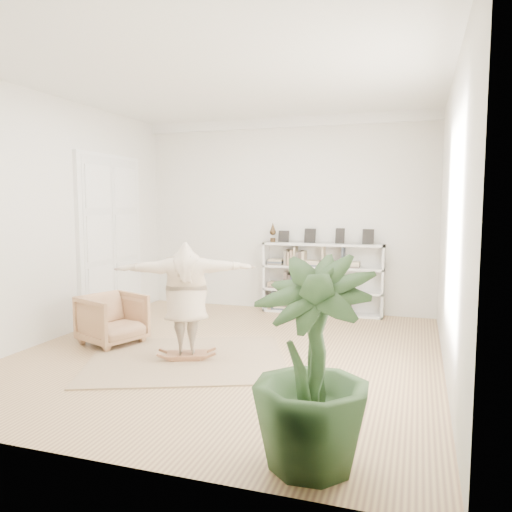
% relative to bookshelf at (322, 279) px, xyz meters
% --- Properties ---
extents(floor, '(6.00, 6.00, 0.00)m').
position_rel_bookshelf_xyz_m(floor, '(-0.74, -2.82, -0.64)').
color(floor, '#926A4B').
rests_on(floor, ground).
extents(room_shell, '(6.00, 6.00, 6.00)m').
position_rel_bookshelf_xyz_m(room_shell, '(-0.74, 0.12, 2.87)').
color(room_shell, silver).
rests_on(room_shell, floor).
extents(doors, '(0.09, 1.78, 2.92)m').
position_rel_bookshelf_xyz_m(doors, '(-3.45, -1.52, 0.76)').
color(doors, white).
rests_on(doors, floor).
extents(bookshelf, '(2.20, 0.35, 1.64)m').
position_rel_bookshelf_xyz_m(bookshelf, '(0.00, 0.00, 0.00)').
color(bookshelf, silver).
rests_on(bookshelf, floor).
extents(armchair, '(1.02, 1.01, 0.73)m').
position_rel_bookshelf_xyz_m(armchair, '(-2.50, -2.92, -0.27)').
color(armchair, tan).
rests_on(armchair, floor).
extents(rug, '(3.07, 2.79, 0.02)m').
position_rel_bookshelf_xyz_m(rug, '(-1.15, -3.27, -0.63)').
color(rug, tan).
rests_on(rug, floor).
extents(rocker_board, '(0.59, 0.48, 0.11)m').
position_rel_bookshelf_xyz_m(rocker_board, '(-1.15, -3.27, -0.57)').
color(rocker_board, '#905C39').
rests_on(rocker_board, rug).
extents(person, '(1.83, 1.12, 1.44)m').
position_rel_bookshelf_xyz_m(person, '(-1.15, -3.27, 0.22)').
color(person, beige).
rests_on(person, rocker_board).
extents(houseplant, '(1.09, 1.09, 1.63)m').
position_rel_bookshelf_xyz_m(houseplant, '(0.92, -5.37, 0.18)').
color(houseplant, '#2C4A25').
rests_on(houseplant, floor).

